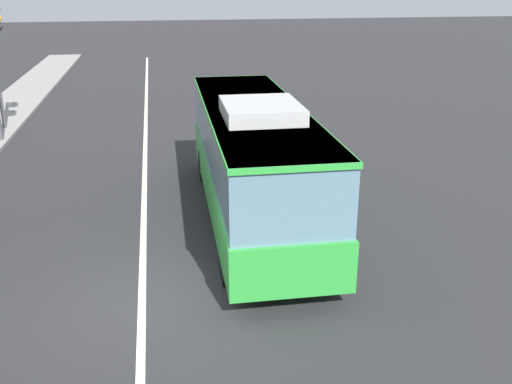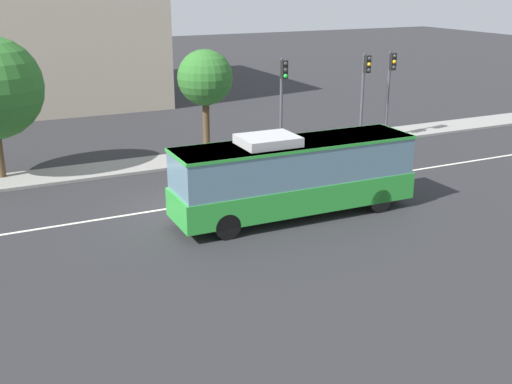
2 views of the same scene
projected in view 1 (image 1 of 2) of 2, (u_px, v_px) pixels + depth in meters
name	position (u px, v px, depth m)	size (l,w,h in m)	color
ground_plane	(142.00, 302.00, 11.73)	(160.00, 160.00, 0.00)	#28282B
lane_centre_line	(142.00, 302.00, 11.72)	(76.00, 0.16, 0.01)	silver
transit_bus	(254.00, 155.00, 15.16)	(10.03, 2.64, 3.46)	green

